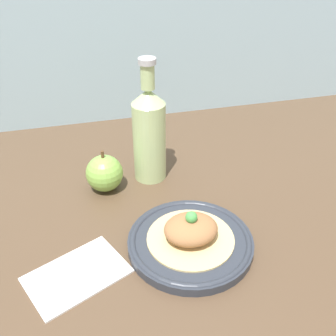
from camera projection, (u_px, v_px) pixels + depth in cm
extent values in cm
cube|color=brown|center=(202.00, 229.00, 82.75)|extent=(180.00, 110.00, 4.00)
cylinder|color=#2D333D|center=(190.00, 243.00, 75.24)|extent=(24.05, 24.05, 1.81)
torus|color=#2D333D|center=(190.00, 240.00, 74.89)|extent=(23.40, 23.40, 1.27)
cylinder|color=#D6BC7F|center=(190.00, 238.00, 74.63)|extent=(16.70, 16.70, 0.40)
ellipsoid|color=#9E6B42|center=(191.00, 229.00, 73.31)|extent=(10.21, 8.68, 4.41)
sphere|color=#4CA34C|center=(191.00, 217.00, 71.72)|extent=(2.24, 2.24, 2.24)
cylinder|color=#B7D18E|center=(149.00, 142.00, 90.53)|extent=(7.60, 7.60, 19.02)
cone|color=#B7D18E|center=(148.00, 96.00, 84.35)|extent=(7.60, 7.60, 3.42)
cylinder|color=#B7D18E|center=(148.00, 77.00, 81.92)|extent=(3.04, 3.04, 5.41)
cylinder|color=#B7B7BC|center=(147.00, 61.00, 80.10)|extent=(3.80, 3.80, 1.20)
sphere|color=#84B74C|center=(104.00, 173.00, 89.13)|extent=(8.47, 8.47, 8.47)
cylinder|color=brown|center=(102.00, 155.00, 86.43)|extent=(0.68, 0.68, 1.91)
cube|color=white|center=(77.00, 274.00, 69.41)|extent=(20.15, 17.36, 0.80)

